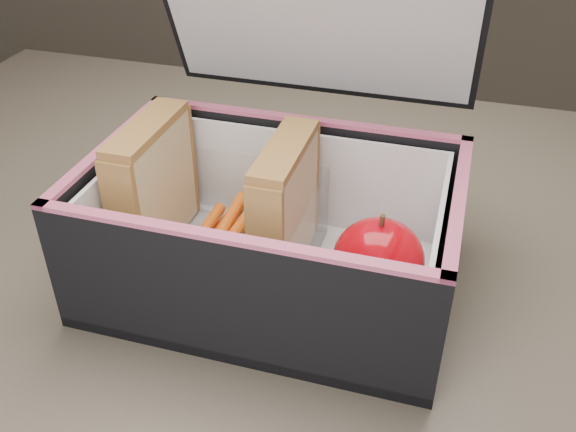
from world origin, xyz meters
name	(u,v)px	position (x,y,z in m)	size (l,w,h in m)	color
kitchen_table	(335,342)	(0.00, 0.00, 0.66)	(1.20, 0.80, 0.75)	brown
lunch_bag	(274,220)	(-0.05, -0.03, 0.81)	(0.29, 0.26, 0.28)	black
plastic_tub	(219,221)	(-0.10, -0.02, 0.80)	(0.16, 0.12, 0.07)	white
sandwich_left	(154,185)	(-0.16, -0.02, 0.82)	(0.03, 0.10, 0.11)	tan
sandwich_right	(285,208)	(-0.04, -0.02, 0.82)	(0.03, 0.10, 0.11)	tan
carrot_sticks	(227,231)	(-0.10, -0.02, 0.78)	(0.05, 0.14, 0.03)	#D85609
paper_napkin	(378,291)	(0.04, -0.04, 0.77)	(0.08, 0.08, 0.01)	white
red_apple	(378,260)	(0.04, -0.05, 0.80)	(0.09, 0.09, 0.07)	#9B0002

